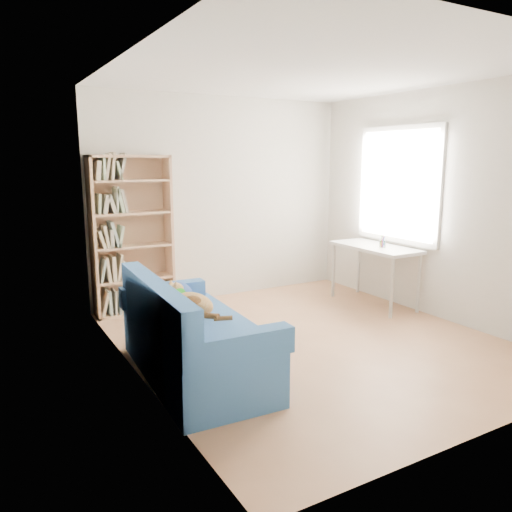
{
  "coord_description": "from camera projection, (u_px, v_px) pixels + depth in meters",
  "views": [
    {
      "loc": [
        -2.85,
        -3.9,
        1.82
      ],
      "look_at": [
        -0.41,
        0.39,
        0.85
      ],
      "focal_mm": 35.0,
      "sensor_mm": 36.0,
      "label": 1
    }
  ],
  "objects": [
    {
      "name": "bookshelf",
      "position": [
        132.0,
        242.0,
        5.85
      ],
      "size": [
        0.93,
        0.29,
        1.86
      ],
      "color": "tan",
      "rests_on": "ground"
    },
    {
      "name": "sofa",
      "position": [
        190.0,
        338.0,
        4.21
      ],
      "size": [
        0.91,
        1.78,
        0.86
      ],
      "rotation": [
        0.0,
        0.0,
        -0.05
      ],
      "color": "#27538E",
      "rests_on": "ground"
    },
    {
      "name": "desk",
      "position": [
        375.0,
        252.0,
        6.22
      ],
      "size": [
        0.53,
        1.17,
        0.75
      ],
      "color": "white",
      "rests_on": "ground"
    },
    {
      "name": "room_shell",
      "position": [
        320.0,
        178.0,
        4.82
      ],
      "size": [
        3.54,
        4.04,
        2.62
      ],
      "color": "silver",
      "rests_on": "ground"
    },
    {
      "name": "pen_cup",
      "position": [
        383.0,
        243.0,
        6.1
      ],
      "size": [
        0.08,
        0.08,
        0.15
      ],
      "color": "white",
      "rests_on": "desk"
    },
    {
      "name": "ground",
      "position": [
        310.0,
        341.0,
        5.06
      ],
      "size": [
        4.0,
        4.0,
        0.0
      ],
      "primitive_type": "plane",
      "color": "#A46E4A",
      "rests_on": "ground"
    }
  ]
}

